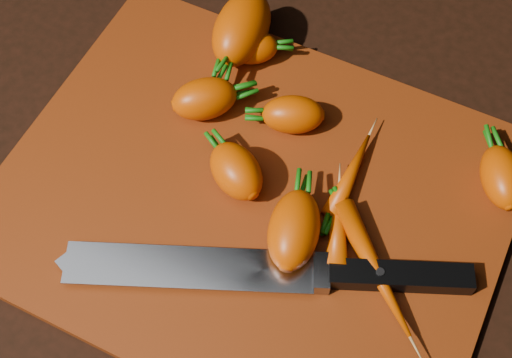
% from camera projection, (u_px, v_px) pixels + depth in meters
% --- Properties ---
extents(ground, '(2.00, 2.00, 0.01)m').
position_uv_depth(ground, '(252.00, 203.00, 0.73)').
color(ground, black).
extents(cutting_board, '(0.50, 0.40, 0.01)m').
position_uv_depth(cutting_board, '(252.00, 198.00, 0.73)').
color(cutting_board, maroon).
rests_on(cutting_board, ground).
extents(carrot_0, '(0.08, 0.08, 0.04)m').
position_uv_depth(carrot_0, '(205.00, 99.00, 0.75)').
color(carrot_0, '#C44100').
rests_on(carrot_0, cutting_board).
extents(carrot_1, '(0.08, 0.08, 0.05)m').
position_uv_depth(carrot_1, '(236.00, 171.00, 0.71)').
color(carrot_1, '#C44100').
rests_on(carrot_1, cutting_board).
extents(carrot_2, '(0.07, 0.11, 0.06)m').
position_uv_depth(carrot_2, '(242.00, 28.00, 0.79)').
color(carrot_2, '#C44100').
rests_on(carrot_2, cutting_board).
extents(carrot_3, '(0.07, 0.09, 0.05)m').
position_uv_depth(carrot_3, '(294.00, 230.00, 0.67)').
color(carrot_3, '#C44100').
rests_on(carrot_3, cutting_board).
extents(carrot_4, '(0.08, 0.06, 0.04)m').
position_uv_depth(carrot_4, '(293.00, 115.00, 0.74)').
color(carrot_4, '#C44100').
rests_on(carrot_4, cutting_board).
extents(carrot_5, '(0.07, 0.06, 0.04)m').
position_uv_depth(carrot_5, '(252.00, 48.00, 0.79)').
color(carrot_5, '#C44100').
rests_on(carrot_5, cutting_board).
extents(carrot_6, '(0.07, 0.08, 0.04)m').
position_uv_depth(carrot_6, '(502.00, 177.00, 0.71)').
color(carrot_6, '#C44100').
rests_on(carrot_6, cutting_board).
extents(carrot_7, '(0.02, 0.10, 0.02)m').
position_uv_depth(carrot_7, '(350.00, 175.00, 0.72)').
color(carrot_7, '#C44100').
rests_on(carrot_7, cutting_board).
extents(carrot_8, '(0.12, 0.11, 0.02)m').
position_uv_depth(carrot_8, '(374.00, 268.00, 0.67)').
color(carrot_8, '#C44100').
rests_on(carrot_8, cutting_board).
extents(carrot_9, '(0.05, 0.09, 0.02)m').
position_uv_depth(carrot_9, '(338.00, 224.00, 0.69)').
color(carrot_9, '#C44100').
rests_on(carrot_9, cutting_board).
extents(knife, '(0.37, 0.18, 0.02)m').
position_uv_depth(knife, '(213.00, 269.00, 0.67)').
color(knife, gray).
rests_on(knife, cutting_board).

